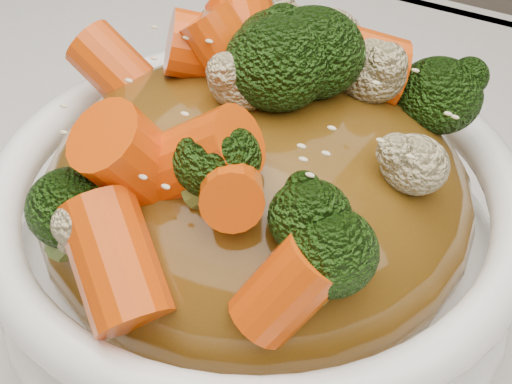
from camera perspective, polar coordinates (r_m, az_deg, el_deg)
The scene contains 7 objects.
bowl at distance 0.36m, azimuth -0.00°, elevation -4.24°, with size 0.24×0.24×0.09m, color white, non-canonical shape.
sauce_base at distance 0.34m, azimuth -0.00°, elevation -0.42°, with size 0.19×0.19×0.10m, color #5C3A0F.
carrots at distance 0.30m, azimuth -0.00°, elevation 9.36°, with size 0.19×0.19×0.05m, color #E14B07, non-canonical shape.
broccoli at distance 0.30m, azimuth -0.00°, elevation 9.18°, with size 0.19×0.19×0.05m, color black, non-canonical shape.
cauliflower at distance 0.30m, azimuth -0.00°, elevation 8.83°, with size 0.19×0.19×0.04m, color #CCBD8B, non-canonical shape.
scallions at distance 0.30m, azimuth -0.00°, elevation 9.54°, with size 0.14×0.14×0.02m, color green, non-canonical shape.
sesame_seeds at distance 0.30m, azimuth -0.00°, elevation 9.54°, with size 0.17×0.17×0.01m, color beige, non-canonical shape.
Camera 1 is at (0.11, -0.19, 1.05)m, focal length 55.00 mm.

